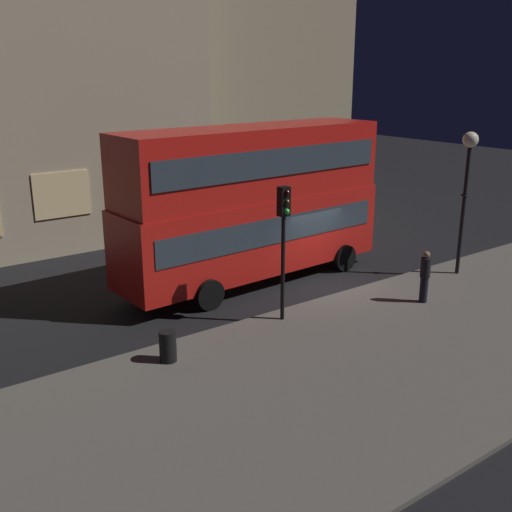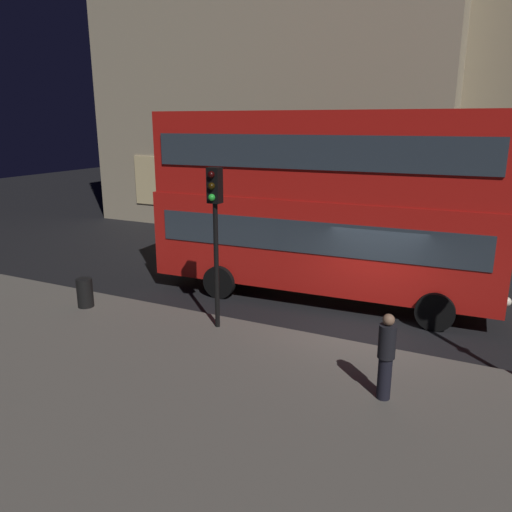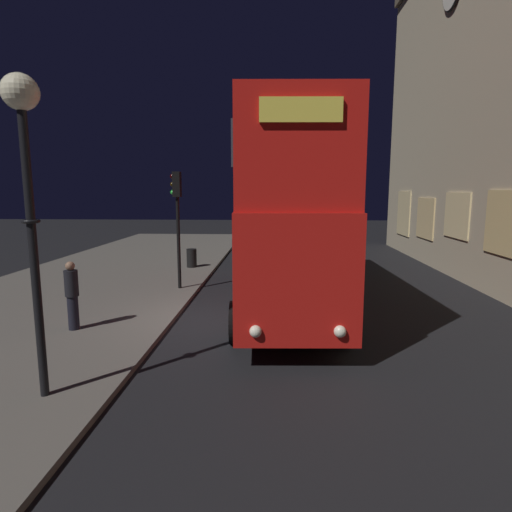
{
  "view_description": "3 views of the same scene",
  "coord_description": "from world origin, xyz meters",
  "views": [
    {
      "loc": [
        -14.11,
        -14.8,
        7.34
      ],
      "look_at": [
        -3.17,
        0.13,
        1.62
      ],
      "focal_mm": 42.48,
      "sensor_mm": 36.0,
      "label": 1
    },
    {
      "loc": [
        2.61,
        -11.86,
        5.22
      ],
      "look_at": [
        -3.39,
        0.5,
        1.49
      ],
      "focal_mm": 34.86,
      "sensor_mm": 36.0,
      "label": 2
    },
    {
      "loc": [
        10.9,
        1.83,
        3.54
      ],
      "look_at": [
        -2.48,
        1.14,
        1.44
      ],
      "focal_mm": 29.45,
      "sensor_mm": 36.0,
      "label": 3
    }
  ],
  "objects": [
    {
      "name": "pedestrian",
      "position": [
        1.1,
        -3.21,
        1.01
      ],
      "size": [
        0.33,
        0.33,
        1.71
      ],
      "rotation": [
        0.0,
        0.0,
        6.22
      ],
      "color": "black",
      "rests_on": "sidewalk_slab"
    },
    {
      "name": "ground_plane",
      "position": [
        0.0,
        0.0,
        0.0
      ],
      "size": [
        80.0,
        80.0,
        0.0
      ],
      "primitive_type": "plane",
      "color": "black"
    },
    {
      "name": "litter_bin",
      "position": [
        -7.56,
        -2.02,
        0.53
      ],
      "size": [
        0.45,
        0.45,
        0.83
      ],
      "primitive_type": "cylinder",
      "color": "black",
      "rests_on": "sidewalk_slab"
    },
    {
      "name": "traffic_light_near_kerb",
      "position": [
        -3.47,
        -1.63,
        3.03
      ],
      "size": [
        0.32,
        0.36,
        4.05
      ],
      "rotation": [
        0.0,
        0.0,
        -0.0
      ],
      "color": "black",
      "rests_on": "sidewalk_slab"
    },
    {
      "name": "building_with_clock",
      "position": [
        -8.08,
        13.95,
        9.22
      ],
      "size": [
        17.79,
        10.11,
        18.43
      ],
      "color": "tan",
      "rests_on": "ground"
    },
    {
      "name": "double_decker_bus",
      "position": [
        -1.95,
        2.0,
        3.04
      ],
      "size": [
        10.33,
        3.18,
        5.51
      ],
      "rotation": [
        0.0,
        0.0,
        0.05
      ],
      "color": "red",
      "rests_on": "ground"
    },
    {
      "name": "sidewalk_slab",
      "position": [
        0.0,
        -5.1,
        0.06
      ],
      "size": [
        44.0,
        8.28,
        0.12
      ],
      "primitive_type": "cube",
      "color": "#5B564F",
      "rests_on": "ground"
    }
  ]
}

